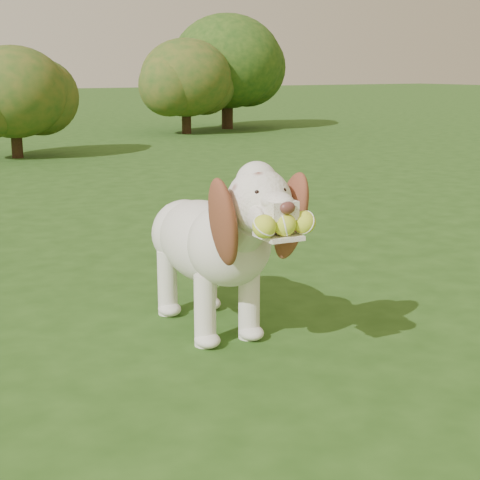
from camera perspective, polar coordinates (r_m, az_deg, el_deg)
ground at (r=3.50m, az=-2.59°, el=-6.23°), size 80.00×80.00×0.00m
dog at (r=3.22m, az=-1.96°, el=0.14°), size 0.47×1.26×0.82m
shrub_d at (r=13.49m, az=-4.23°, el=12.45°), size 1.63×1.63×1.69m
shrub_f at (r=14.54m, az=-1.01°, el=13.68°), size 2.11×2.11×2.19m
shrub_c at (r=10.19m, az=-17.17°, el=10.90°), size 1.41×1.41×1.46m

